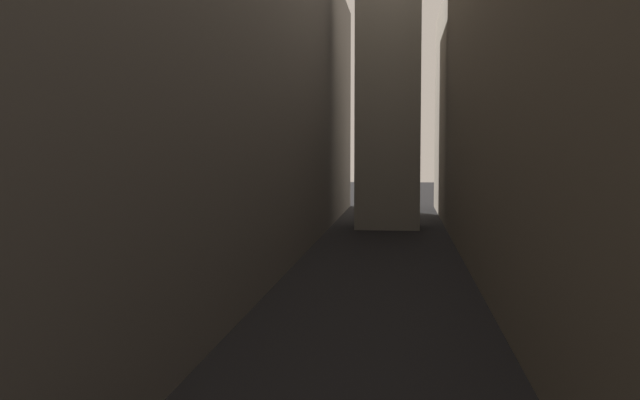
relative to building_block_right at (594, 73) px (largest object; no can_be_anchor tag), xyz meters
name	(u,v)px	position (x,y,z in m)	size (l,w,h in m)	color
ground_plane	(377,279)	(-12.29, -2.00, -11.80)	(264.00, 264.00, 0.00)	black
building_block_left	(199,64)	(-23.23, 0.00, 0.82)	(10.88, 108.00, 25.25)	slate
building_block_right	(594,73)	(0.00, 0.00, 0.00)	(13.58, 108.00, 23.60)	#756B5B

